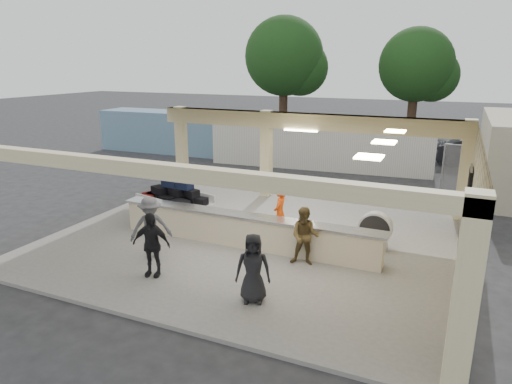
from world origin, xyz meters
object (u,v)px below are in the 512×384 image
at_px(luggage_cart, 175,198).
at_px(passenger_d, 253,268).
at_px(drum_fan, 375,229).
at_px(container_blue, 175,132).
at_px(passenger_c, 151,228).
at_px(container_white, 320,143).
at_px(car_dark, 482,153).
at_px(baggage_handler, 280,213).
at_px(baggage_counter, 245,230).
at_px(passenger_b, 151,244).
at_px(passenger_a, 305,236).

bearing_deg(luggage_cart, passenger_d, -26.89).
xyz_separation_m(drum_fan, passenger_d, (-1.98, -4.29, 0.23)).
height_order(luggage_cart, container_blue, container_blue).
xyz_separation_m(luggage_cart, container_blue, (-7.31, 11.03, 0.38)).
bearing_deg(container_blue, passenger_c, -60.13).
xyz_separation_m(container_white, container_blue, (-9.38, 0.44, -0.00)).
bearing_deg(container_white, container_blue, 173.26).
bearing_deg(car_dark, drum_fan, 162.96).
bearing_deg(baggage_handler, baggage_counter, -35.06).
relative_size(passenger_c, car_dark, 0.38).
relative_size(luggage_cart, passenger_b, 1.59).
bearing_deg(container_blue, luggage_cart, -57.84).
distance_m(baggage_handler, passenger_b, 4.25).
bearing_deg(baggage_handler, drum_fan, 96.83).
bearing_deg(passenger_c, baggage_handler, 2.86).
relative_size(passenger_b, container_white, 0.15).
bearing_deg(passenger_d, baggage_counter, 99.22).
distance_m(passenger_b, passenger_d, 2.89).
distance_m(passenger_c, container_blue, 16.42).
bearing_deg(luggage_cart, container_white, 92.64).
xyz_separation_m(luggage_cart, passenger_d, (4.77, -4.09, 0.05)).
distance_m(luggage_cart, container_blue, 13.24).
distance_m(drum_fan, passenger_d, 4.73).
xyz_separation_m(passenger_c, container_blue, (-8.52, 14.04, 0.26)).
bearing_deg(car_dark, baggage_counter, 152.14).
bearing_deg(passenger_d, container_white, 81.07).
bearing_deg(container_white, passenger_d, -83.63).
xyz_separation_m(baggage_counter, passenger_c, (-2.00, -1.79, 0.39)).
height_order(passenger_d, car_dark, passenger_d).
bearing_deg(passenger_b, container_blue, 108.18).
relative_size(baggage_handler, container_blue, 0.17).
relative_size(passenger_d, car_dark, 0.35).
height_order(car_dark, container_white, container_white).
xyz_separation_m(baggage_counter, luggage_cart, (-3.21, 1.22, 0.27)).
relative_size(baggage_handler, passenger_c, 0.91).
relative_size(luggage_cart, passenger_d, 1.64).
bearing_deg(container_white, drum_fan, -69.81).
xyz_separation_m(passenger_d, container_blue, (-12.08, 15.11, 0.33)).
height_order(passenger_c, passenger_d, passenger_c).
xyz_separation_m(baggage_handler, passenger_b, (-2.03, -3.74, 0.04)).
relative_size(passenger_a, car_dark, 0.35).
bearing_deg(passenger_a, drum_fan, 41.45).
relative_size(baggage_handler, car_dark, 0.34).
height_order(luggage_cart, passenger_b, passenger_b).
relative_size(baggage_counter, car_dark, 1.78).
relative_size(passenger_b, car_dark, 0.36).
xyz_separation_m(passenger_c, car_dark, (8.75, 16.98, -0.21)).
bearing_deg(passenger_d, luggage_cart, 120.05).
height_order(luggage_cart, passenger_d, passenger_d).
height_order(baggage_counter, passenger_b, passenger_b).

